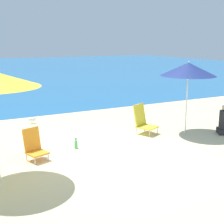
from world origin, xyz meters
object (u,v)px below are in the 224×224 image
beach_chair_yellow (143,120)px  water_bottle (76,144)px  beach_umbrella_navy (188,69)px  beach_chair_orange (34,145)px  person_seated_near (224,122)px  seagull (32,119)px

beach_chair_yellow → water_bottle: size_ratio=3.17×
beach_umbrella_navy → beach_chair_orange: 4.63m
beach_umbrella_navy → person_seated_near: beach_umbrella_navy is taller
beach_umbrella_navy → beach_chair_orange: size_ratio=2.88×
beach_chair_orange → seagull: 3.25m
beach_umbrella_navy → person_seated_near: size_ratio=2.37×
beach_chair_yellow → seagull: size_ratio=3.13×
beach_umbrella_navy → beach_chair_orange: (-4.38, -0.05, -1.52)m
person_seated_near → beach_chair_orange: bearing=-153.9°
beach_umbrella_navy → seagull: beach_umbrella_navy is taller
beach_chair_yellow → water_bottle: 2.25m
beach_chair_yellow → seagull: (-2.60, 2.54, -0.24)m
beach_chair_yellow → beach_chair_orange: bearing=166.5°
beach_chair_yellow → water_bottle: bearing=165.0°
beach_umbrella_navy → beach_chair_orange: bearing=-179.3°
person_seated_near → water_bottle: bearing=-158.7°
water_bottle → beach_umbrella_navy: bearing=-3.7°
beach_chair_orange → water_bottle: size_ratio=2.71×
beach_umbrella_navy → person_seated_near: bearing=-30.3°
beach_chair_yellow → water_bottle: beach_chair_yellow is taller
beach_chair_orange → water_bottle: beach_chair_orange is taller
beach_chair_orange → beach_chair_yellow: bearing=-7.8°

